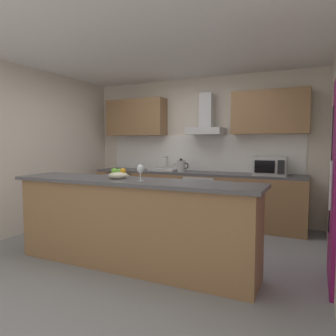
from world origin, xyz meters
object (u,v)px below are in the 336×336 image
object	(u,v)px
microwave	(270,166)
sink	(164,169)
oven	(203,197)
range_hood	(206,122)
kettle	(181,166)
fruit_bowl	(118,175)
wine_glass	(140,170)
refrigerator	(126,193)

from	to	relation	value
microwave	sink	world-z (taller)	microwave
oven	range_hood	distance (m)	1.33
kettle	fruit_bowl	bearing A→B (deg)	-86.86
microwave	range_hood	size ratio (longest dim) A/B	0.69
sink	range_hood	bearing A→B (deg)	8.86
sink	wine_glass	distance (m)	2.43
refrigerator	fruit_bowl	xyz separation A→B (m)	(1.30, -2.17, 0.62)
microwave	range_hood	xyz separation A→B (m)	(-1.12, 0.16, 0.74)
refrigerator	microwave	world-z (taller)	microwave
sink	wine_glass	xyz separation A→B (m)	(0.82, -2.28, 0.20)
microwave	kettle	world-z (taller)	microwave
oven	fruit_bowl	xyz separation A→B (m)	(-0.29, -2.18, 0.59)
oven	fruit_bowl	distance (m)	2.27
oven	wine_glass	xyz separation A→B (m)	(0.06, -2.27, 0.66)
wine_glass	fruit_bowl	xyz separation A→B (m)	(-0.35, 0.09, -0.08)
refrigerator	range_hood	size ratio (longest dim) A/B	1.18
range_hood	fruit_bowl	world-z (taller)	range_hood
range_hood	wine_glass	bearing A→B (deg)	-88.61
refrigerator	microwave	distance (m)	2.78
refrigerator	kettle	size ratio (longest dim) A/B	2.94
microwave	kettle	size ratio (longest dim) A/B	1.73
sink	kettle	size ratio (longest dim) A/B	1.73
microwave	fruit_bowl	bearing A→B (deg)	-123.24
range_hood	fruit_bowl	distance (m)	2.44
kettle	fruit_bowl	size ratio (longest dim) A/B	1.31
microwave	range_hood	distance (m)	1.35
range_hood	wine_glass	distance (m)	2.49
refrigerator	wine_glass	size ratio (longest dim) A/B	4.78
oven	sink	xyz separation A→B (m)	(-0.76, 0.01, 0.47)
range_hood	microwave	bearing A→B (deg)	-8.03
oven	wine_glass	size ratio (longest dim) A/B	4.50
sink	fruit_bowl	size ratio (longest dim) A/B	2.27
microwave	fruit_bowl	size ratio (longest dim) A/B	2.27
fruit_bowl	sink	bearing A→B (deg)	102.09
sink	fruit_bowl	distance (m)	2.24
sink	kettle	distance (m)	0.36
sink	fruit_bowl	world-z (taller)	sink
microwave	fruit_bowl	world-z (taller)	microwave
kettle	range_hood	distance (m)	0.90
refrigerator	fruit_bowl	distance (m)	2.61
oven	wine_glass	bearing A→B (deg)	-88.53
refrigerator	sink	xyz separation A→B (m)	(0.83, 0.01, 0.50)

